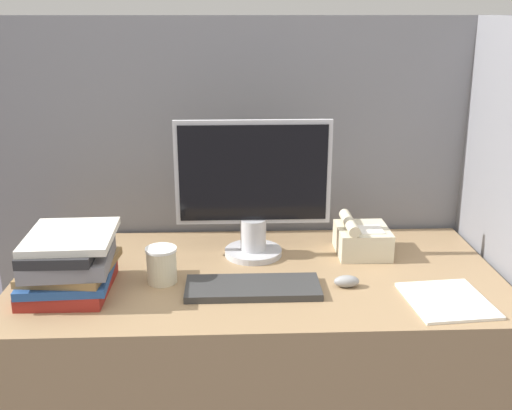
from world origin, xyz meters
The scene contains 10 objects.
cubicle_panel_rear centered at (0.00, 0.76, 0.74)m, with size 1.86×0.04×1.48m.
cubicle_panel_right centered at (0.77, 0.39, 0.74)m, with size 0.04×0.78×1.48m.
desk centered at (0.00, 0.36, 0.37)m, with size 1.46×0.72×0.73m.
monitor centered at (-0.01, 0.50, 0.95)m, with size 0.49×0.19×0.44m.
keyboard centered at (-0.02, 0.24, 0.74)m, with size 0.38×0.15×0.02m.
mouse centered at (0.25, 0.25, 0.75)m, with size 0.07×0.04×0.04m.
coffee_cup centered at (-0.28, 0.31, 0.79)m, with size 0.09×0.09×0.11m.
book_stack centered at (-0.54, 0.26, 0.82)m, with size 0.26×0.29×0.17m.
desk_telephone centered at (0.34, 0.50, 0.78)m, with size 0.17×0.18×0.12m.
paper_pile centered at (0.51, 0.15, 0.74)m, with size 0.23×0.25×0.01m.
Camera 1 is at (-0.07, -1.30, 1.49)m, focal length 42.00 mm.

